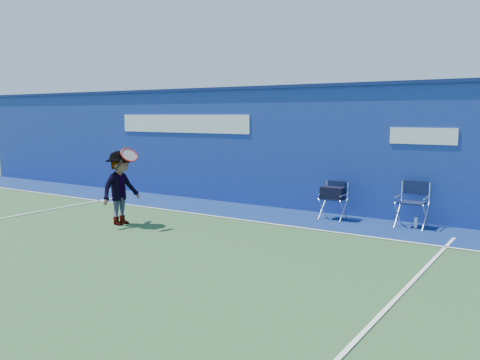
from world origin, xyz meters
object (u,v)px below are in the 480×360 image
Objects in this scene: directors_chair_left at (333,203)px; water_bottle at (416,223)px; directors_chair_right at (412,213)px; tennis_player at (121,188)px.

directors_chair_left reaches higher than water_bottle.
directors_chair_left is 3.78× the size of water_bottle.
directors_chair_left is 0.90× the size of directors_chair_right.
tennis_player is at bearing -149.47° from directors_chair_right.
directors_chair_right is (1.70, 0.14, -0.07)m from directors_chair_left.
tennis_player reaches higher than water_bottle.
tennis_player is (-5.42, -3.06, 0.68)m from water_bottle.
tennis_player is (-3.61, -2.99, 0.43)m from directors_chair_left.
directors_chair_right is 6.19m from tennis_player.
directors_chair_left is at bearing -177.67° from water_bottle.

